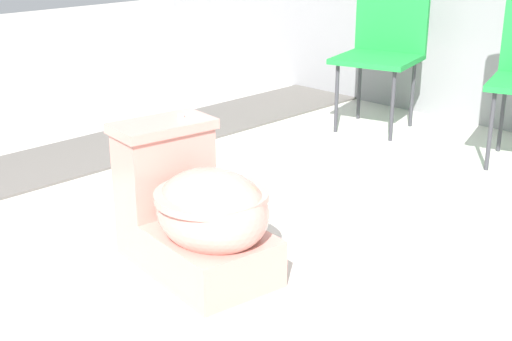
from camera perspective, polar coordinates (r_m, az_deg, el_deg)
ground_plane at (r=2.52m, az=-11.26°, el=-9.22°), size 14.00×14.00×0.00m
gravel_strip at (r=3.79m, az=-16.31°, el=0.50°), size 0.56×8.00×0.01m
toilet at (r=2.51m, az=-4.76°, el=-3.38°), size 0.68×0.46×0.52m
folding_chair_left at (r=4.30m, az=10.23°, el=10.18°), size 0.53×0.53×0.83m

